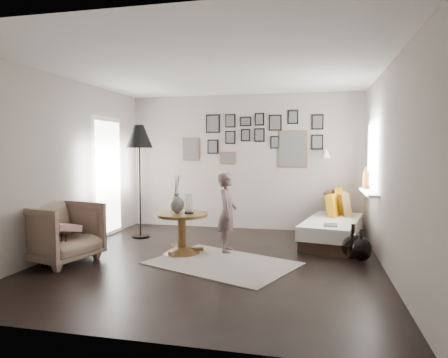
% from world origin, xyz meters
% --- Properties ---
extents(ground, '(4.80, 4.80, 0.00)m').
position_xyz_m(ground, '(0.00, 0.00, 0.00)').
color(ground, black).
rests_on(ground, ground).
extents(wall_back, '(4.50, 0.00, 4.50)m').
position_xyz_m(wall_back, '(0.00, 2.40, 1.30)').
color(wall_back, gray).
rests_on(wall_back, ground).
extents(wall_front, '(4.50, 0.00, 4.50)m').
position_xyz_m(wall_front, '(0.00, -2.40, 1.30)').
color(wall_front, gray).
rests_on(wall_front, ground).
extents(wall_left, '(0.00, 4.80, 4.80)m').
position_xyz_m(wall_left, '(-2.25, 0.00, 1.30)').
color(wall_left, gray).
rests_on(wall_left, ground).
extents(wall_right, '(0.00, 4.80, 4.80)m').
position_xyz_m(wall_right, '(2.25, 0.00, 1.30)').
color(wall_right, gray).
rests_on(wall_right, ground).
extents(ceiling, '(4.80, 4.80, 0.00)m').
position_xyz_m(ceiling, '(0.00, 0.00, 2.60)').
color(ceiling, white).
rests_on(ceiling, wall_back).
extents(door_left, '(0.00, 2.14, 2.14)m').
position_xyz_m(door_left, '(-2.23, 1.20, 1.05)').
color(door_left, white).
rests_on(door_left, wall_left).
extents(window_right, '(0.15, 1.32, 1.30)m').
position_xyz_m(window_right, '(2.18, 1.34, 0.93)').
color(window_right, white).
rests_on(window_right, wall_right).
extents(gallery_wall, '(2.74, 0.03, 1.08)m').
position_xyz_m(gallery_wall, '(0.29, 2.38, 1.74)').
color(gallery_wall, brown).
rests_on(gallery_wall, wall_back).
extents(wall_sconce, '(0.18, 0.36, 0.16)m').
position_xyz_m(wall_sconce, '(1.55, 2.13, 1.46)').
color(wall_sconce, white).
rests_on(wall_sconce, wall_back).
extents(rug, '(2.19, 1.89, 0.01)m').
position_xyz_m(rug, '(0.17, -0.11, 0.01)').
color(rug, silver).
rests_on(rug, ground).
extents(pedestal_table, '(0.77, 0.77, 0.60)m').
position_xyz_m(pedestal_table, '(-0.54, 0.27, 0.28)').
color(pedestal_table, brown).
rests_on(pedestal_table, ground).
extents(vase, '(0.22, 0.22, 0.55)m').
position_xyz_m(vase, '(-0.62, 0.29, 0.77)').
color(vase, black).
rests_on(vase, pedestal_table).
extents(candles, '(0.13, 0.13, 0.29)m').
position_xyz_m(candles, '(-0.43, 0.27, 0.74)').
color(candles, black).
rests_on(candles, pedestal_table).
extents(daybed, '(1.13, 1.90, 0.88)m').
position_xyz_m(daybed, '(1.66, 1.49, 0.27)').
color(daybed, black).
rests_on(daybed, ground).
extents(magazine_on_daybed, '(0.21, 0.28, 0.01)m').
position_xyz_m(magazine_on_daybed, '(1.61, 0.86, 0.41)').
color(magazine_on_daybed, black).
rests_on(magazine_on_daybed, daybed).
extents(armchair, '(1.08, 1.06, 0.82)m').
position_xyz_m(armchair, '(-2.00, -0.53, 0.41)').
color(armchair, '#735D4E').
rests_on(armchair, ground).
extents(armchair_cushion, '(0.46, 0.47, 0.17)m').
position_xyz_m(armchair_cushion, '(-2.00, -0.48, 0.48)').
color(armchair_cushion, beige).
rests_on(armchair_cushion, armchair).
extents(floor_lamp, '(0.46, 0.46, 1.96)m').
position_xyz_m(floor_lamp, '(-1.61, 1.18, 1.69)').
color(floor_lamp, black).
rests_on(floor_lamp, ground).
extents(magazine_basket, '(0.39, 0.39, 0.39)m').
position_xyz_m(magazine_basket, '(-2.00, -0.66, 0.19)').
color(magazine_basket, black).
rests_on(magazine_basket, ground).
extents(demijohn_large, '(0.33, 0.33, 0.49)m').
position_xyz_m(demijohn_large, '(1.90, 0.55, 0.19)').
color(demijohn_large, black).
rests_on(demijohn_large, ground).
extents(demijohn_small, '(0.29, 0.29, 0.45)m').
position_xyz_m(demijohn_small, '(2.00, 0.43, 0.17)').
color(demijohn_small, black).
rests_on(demijohn_small, ground).
extents(child, '(0.33, 0.46, 1.19)m').
position_xyz_m(child, '(0.09, 0.52, 0.59)').
color(child, brown).
rests_on(child, ground).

